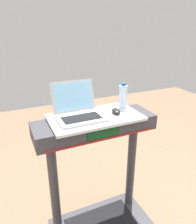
{
  "coord_description": "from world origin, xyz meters",
  "views": [
    {
      "loc": [
        -0.57,
        -0.61,
        1.69
      ],
      "look_at": [
        0.0,
        0.65,
        1.13
      ],
      "focal_mm": 34.52,
      "sensor_mm": 36.0,
      "label": 1
    }
  ],
  "objects": [
    {
      "name": "desk_board",
      "position": [
        0.0,
        0.7,
        1.07
      ],
      "size": [
        0.66,
        0.37,
        0.02
      ],
      "primitive_type": "cube",
      "color": "silver",
      "rests_on": "treadmill_base"
    },
    {
      "name": "laptop",
      "position": [
        -0.11,
        0.74,
        1.13
      ],
      "size": [
        0.32,
        0.3,
        0.24
      ],
      "rotation": [
        0.0,
        0.0,
        -0.01
      ],
      "color": "#B7B7BC",
      "rests_on": "desk_board"
    },
    {
      "name": "computer_mouse",
      "position": [
        0.16,
        0.68,
        1.1
      ],
      "size": [
        0.08,
        0.11,
        0.03
      ],
      "primitive_type": "ellipsoid",
      "rotation": [
        0.0,
        0.0,
        -0.24
      ],
      "color": "black",
      "rests_on": "desk_board"
    },
    {
      "name": "water_bottle",
      "position": [
        0.27,
        0.76,
        1.17
      ],
      "size": [
        0.07,
        0.07,
        0.2
      ],
      "color": "silver",
      "rests_on": "desk_board"
    }
  ]
}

